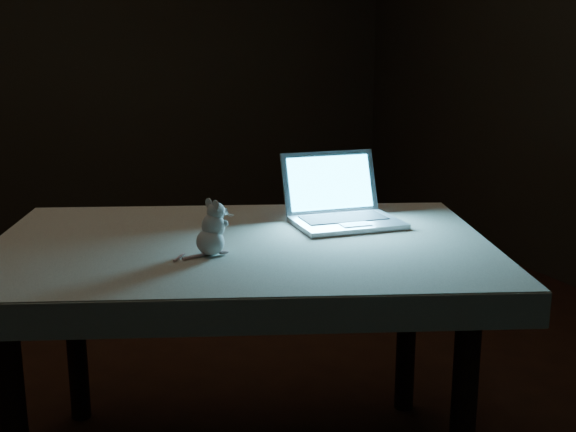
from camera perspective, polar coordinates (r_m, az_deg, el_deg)
name	(u,v)px	position (r m, az deg, el deg)	size (l,w,h in m)	color
floor	(180,391)	(2.81, -8.55, -13.52)	(5.00, 5.00, 0.00)	black
back_wall	(70,38)	(4.97, -16.84, 13.32)	(4.50, 0.04, 2.60)	black
table	(243,358)	(2.19, -3.58, -11.16)	(1.33, 0.85, 0.71)	black
tablecloth	(260,253)	(2.10, -2.20, -2.91)	(1.42, 0.94, 0.09)	beige
laptop	(348,191)	(2.22, 4.74, 1.99)	(0.32, 0.28, 0.22)	#B1B0B5
plush_mouse	(210,228)	(1.92, -6.19, -0.93)	(0.11, 0.11, 0.15)	silver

